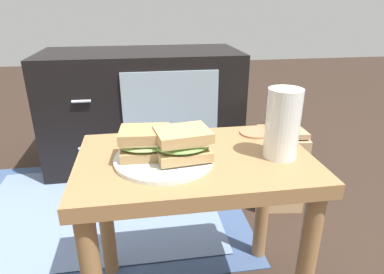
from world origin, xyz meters
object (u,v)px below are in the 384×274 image
Objects in this scene: tv_cabinet at (144,108)px; coaster at (255,133)px; paper_bag at (278,167)px; sandwich_back at (183,143)px; plate at (164,159)px; sandwich_front at (145,142)px; beer_glass at (282,126)px.

tv_cabinet reaches higher than coaster.
tv_cabinet is 0.74m from paper_bag.
plate is at bearing 159.04° from sandwich_back.
beer_glass reaches higher than sandwich_front.
tv_cabinet is at bearing 92.04° from plate.
tv_cabinet is at bearing 109.76° from coaster.
tv_cabinet reaches higher than sandwich_back.
sandwich_back is (0.08, -0.98, 0.22)m from tv_cabinet.
sandwich_front reaches higher than plate.
sandwich_back is 1.65× the size of coaster.
paper_bag is (0.23, 0.48, -0.37)m from beer_glass.
coaster is (0.31, 0.11, -0.04)m from sandwich_front.
beer_glass is at bearing -6.24° from sandwich_front.
coaster is 0.50m from paper_bag.
plate reaches higher than coaster.
plate is 0.06m from sandwich_back.
sandwich_back is at bearing -20.96° from sandwich_front.
plate is 1.86× the size of sandwich_front.
coaster is (-0.01, 0.15, -0.08)m from beer_glass.
sandwich_back reaches higher than plate.
sandwich_front reaches higher than paper_bag.
sandwich_back is at bearing 179.37° from beer_glass.
sandwich_back is at bearing -85.56° from tv_cabinet.
sandwich_front is 0.09m from sandwich_back.
tv_cabinet reaches higher than sandwich_front.
paper_bag is at bearing 39.16° from sandwich_front.
sandwich_back is at bearing -146.57° from coaster.
tv_cabinet is 2.82× the size of paper_bag.
tv_cabinet is 5.81× the size of beer_glass.
sandwich_front reaches higher than coaster.
sandwich_front is at bearing 159.04° from sandwich_back.
coaster is (0.26, 0.13, -0.00)m from plate.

